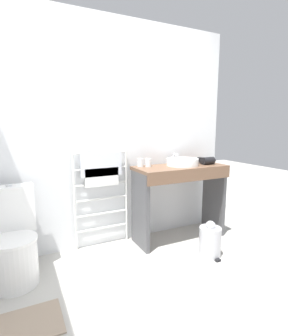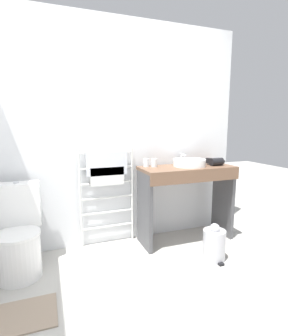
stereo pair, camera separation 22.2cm
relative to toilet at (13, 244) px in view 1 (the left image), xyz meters
The scene contains 12 objects.
ground_plane 1.45m from the toilet, 46.12° to the right, with size 12.00×12.00×0.00m, color #B2AFA8.
wall_back 1.37m from the toilet, 22.35° to the left, with size 2.88×0.12×2.39m, color silver.
toilet is the anchor object (origin of this frame).
towel_radiator 1.01m from the toilet, 18.66° to the left, with size 0.59×0.06×1.06m.
vanity_counter 1.73m from the toilet, ahead, with size 1.04×0.44×0.85m.
sink_basin 1.83m from the toilet, ahead, with size 0.36×0.36×0.08m.
faucet 1.86m from the toilet, ahead, with size 0.02×0.10×0.12m.
cup_near_wall 1.42m from the toilet, 10.04° to the left, with size 0.06×0.06×0.09m.
cup_near_edge 1.48m from the toilet, ahead, with size 0.06×0.06×0.09m.
hair_dryer 2.13m from the toilet, ahead, with size 0.19×0.17×0.09m.
trash_bin 1.80m from the toilet, 13.14° to the right, with size 0.22×0.25×0.37m.
bath_mat 0.69m from the toilet, 90.04° to the right, with size 0.56×0.36×0.01m, color gray.
Camera 1 is at (-0.91, -1.29, 1.31)m, focal length 28.00 mm.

